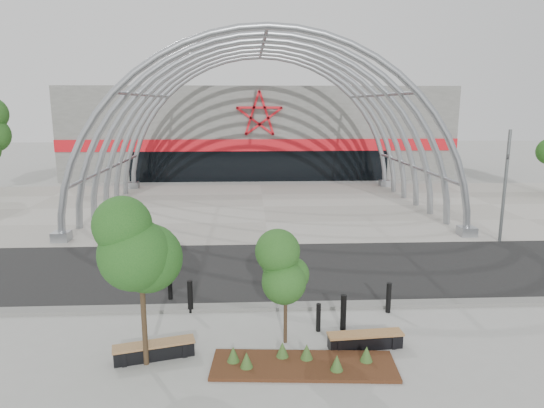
{
  "coord_description": "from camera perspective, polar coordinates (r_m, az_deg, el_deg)",
  "views": [
    {
      "loc": [
        -0.91,
        -15.03,
        6.57
      ],
      "look_at": [
        0.0,
        4.0,
        2.6
      ],
      "focal_mm": 32.0,
      "sensor_mm": 36.0,
      "label": 1
    }
  ],
  "objects": [
    {
      "name": "planting_bed",
      "position": [
        12.96,
        3.44,
        -18.1
      ],
      "size": [
        4.75,
        1.75,
        0.49
      ],
      "color": "#3B1A0E",
      "rests_on": "ground"
    },
    {
      "name": "forecourt",
      "position": [
        31.24,
        -1.01,
        -0.33
      ],
      "size": [
        60.0,
        17.0,
        0.04
      ],
      "primitive_type": "cube",
      "color": "#A29D93",
      "rests_on": "ground"
    },
    {
      "name": "bollard_1",
      "position": [
        17.04,
        -11.91,
        -9.47
      ],
      "size": [
        0.15,
        0.15,
        0.94
      ],
      "primitive_type": "cylinder",
      "color": "black",
      "rests_on": "ground"
    },
    {
      "name": "vault_canopy",
      "position": [
        31.24,
        -1.01,
        -0.34
      ],
      "size": [
        20.8,
        15.8,
        20.36
      ],
      "color": "#969A9F",
      "rests_on": "ground"
    },
    {
      "name": "signal_pole",
      "position": [
        25.45,
        25.73,
        2.11
      ],
      "size": [
        0.29,
        0.76,
        5.38
      ],
      "color": "slate",
      "rests_on": "ground"
    },
    {
      "name": "road",
      "position": [
        19.68,
        0.07,
        -7.7
      ],
      "size": [
        140.0,
        7.0,
        0.02
      ],
      "primitive_type": "cube",
      "color": "black",
      "rests_on": "ground"
    },
    {
      "name": "bollard_2",
      "position": [
        14.62,
        5.48,
        -13.14
      ],
      "size": [
        0.14,
        0.14,
        0.85
      ],
      "primitive_type": "cylinder",
      "color": "black",
      "rests_on": "ground"
    },
    {
      "name": "bollard_3",
      "position": [
        14.73,
        8.39,
        -12.52
      ],
      "size": [
        0.17,
        0.17,
        1.08
      ],
      "primitive_type": "cylinder",
      "color": "black",
      "rests_on": "ground"
    },
    {
      "name": "bollard_4",
      "position": [
        16.15,
        13.55,
        -10.68
      ],
      "size": [
        0.16,
        0.16,
        0.99
      ],
      "primitive_type": "cylinder",
      "color": "black",
      "rests_on": "ground"
    },
    {
      "name": "street_tree_0",
      "position": [
        12.33,
        -15.25,
        -5.62
      ],
      "size": [
        1.81,
        1.81,
        4.14
      ],
      "color": "#342817",
      "rests_on": "ground"
    },
    {
      "name": "ground",
      "position": [
        16.43,
        0.68,
        -11.8
      ],
      "size": [
        140.0,
        140.0,
        0.0
      ],
      "primitive_type": "plane",
      "color": "#9D9D97",
      "rests_on": "ground"
    },
    {
      "name": "bollard_0",
      "position": [
        15.92,
        -9.6,
        -10.7
      ],
      "size": [
        0.17,
        0.17,
        1.06
      ],
      "primitive_type": "cylinder",
      "color": "black",
      "rests_on": "ground"
    },
    {
      "name": "bench_1",
      "position": [
        13.99,
        10.9,
        -15.49
      ],
      "size": [
        2.11,
        0.63,
        0.44
      ],
      "color": "black",
      "rests_on": "ground"
    },
    {
      "name": "arena_building",
      "position": [
        48.56,
        -1.69,
        8.72
      ],
      "size": [
        34.0,
        15.24,
        8.0
      ],
      "color": "slate",
      "rests_on": "ground"
    },
    {
      "name": "bench_0",
      "position": [
        13.6,
        -13.67,
        -16.44
      ],
      "size": [
        2.15,
        0.99,
        0.44
      ],
      "color": "black",
      "rests_on": "ground"
    },
    {
      "name": "kerb",
      "position": [
        16.18,
        0.74,
        -11.96
      ],
      "size": [
        60.0,
        0.5,
        0.12
      ],
      "primitive_type": "cube",
      "color": "slate",
      "rests_on": "ground"
    },
    {
      "name": "street_tree_1",
      "position": [
        13.26,
        1.62,
        -7.61
      ],
      "size": [
        1.28,
        1.28,
        3.02
      ],
      "color": "#302417",
      "rests_on": "ground"
    }
  ]
}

